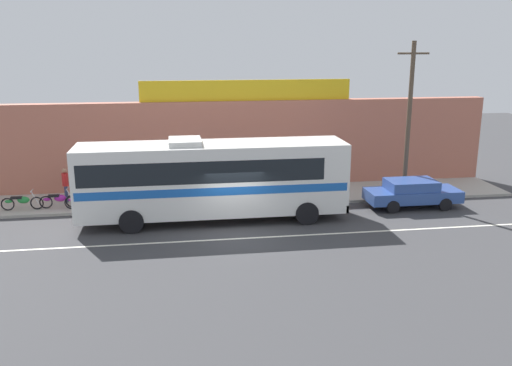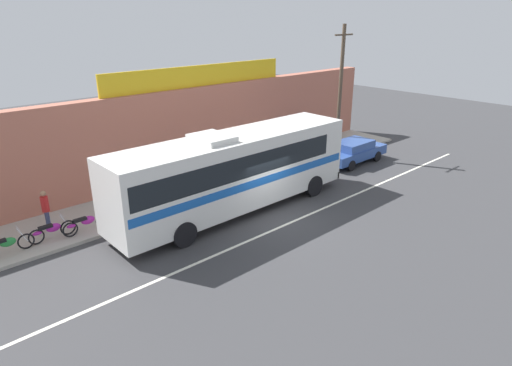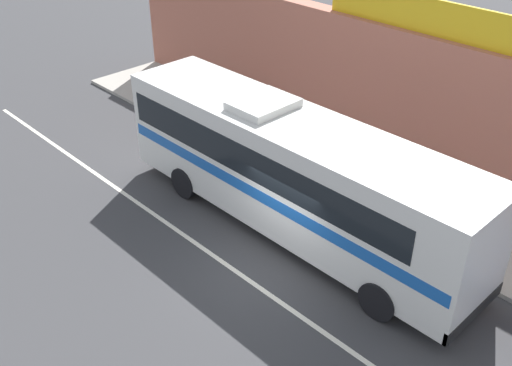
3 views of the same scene
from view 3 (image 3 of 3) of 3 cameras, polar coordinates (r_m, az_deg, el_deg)
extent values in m
plane|color=#3A3A3D|center=(16.55, 1.24, -7.99)|extent=(70.00, 70.00, 0.00)
cube|color=#A8A399|center=(19.85, 11.89, -0.95)|extent=(30.00, 3.60, 0.14)
cube|color=#B26651|center=(20.41, 16.15, 6.87)|extent=(30.00, 0.70, 4.80)
cube|color=gold|center=(18.78, 21.36, 13.52)|extent=(11.36, 0.12, 1.10)
cube|color=silver|center=(16.12, -0.79, -9.24)|extent=(30.00, 0.14, 0.01)
cube|color=silver|center=(16.91, 3.52, 1.20)|extent=(11.89, 2.55, 3.10)
cube|color=black|center=(16.92, 2.40, 3.39)|extent=(10.46, 2.57, 0.96)
cube|color=#1956B2|center=(17.07, 3.48, 0.33)|extent=(11.65, 2.57, 0.36)
cube|color=black|center=(14.10, 21.57, -6.14)|extent=(0.04, 2.29, 1.40)
cube|color=black|center=(15.22, 20.18, -11.55)|extent=(0.12, 2.55, 0.36)
cube|color=silver|center=(16.87, 0.72, 7.57)|extent=(1.40, 1.78, 0.24)
cylinder|color=black|center=(16.69, 16.48, -6.86)|extent=(1.04, 0.32, 1.04)
cylinder|color=black|center=(15.07, 11.69, -10.96)|extent=(1.04, 0.32, 1.04)
cylinder|color=black|center=(20.56, -1.65, 2.48)|extent=(1.04, 0.32, 1.04)
cylinder|color=black|center=(19.27, -6.84, 0.06)|extent=(1.04, 0.32, 1.04)
torus|color=black|center=(22.36, -2.56, 4.83)|extent=(0.62, 0.06, 0.62)
torus|color=black|center=(23.28, -4.78, 5.90)|extent=(0.62, 0.06, 0.62)
cylinder|color=silver|center=(22.28, -2.72, 5.59)|extent=(0.34, 0.04, 0.65)
cylinder|color=silver|center=(22.21, -2.91, 6.41)|extent=(0.03, 0.56, 0.03)
ellipsoid|color=#991E8C|center=(22.69, -3.60, 5.73)|extent=(0.56, 0.22, 0.34)
cube|color=black|center=(22.85, -4.12, 6.24)|extent=(0.52, 0.20, 0.10)
ellipsoid|color=#991E8C|center=(23.18, -4.70, 6.17)|extent=(0.36, 0.14, 0.16)
torus|color=black|center=(24.52, -6.88, 7.18)|extent=(0.62, 0.06, 0.62)
torus|color=black|center=(25.51, -8.73, 8.04)|extent=(0.62, 0.06, 0.62)
cylinder|color=silver|center=(24.46, -7.04, 7.87)|extent=(0.34, 0.04, 0.65)
cylinder|color=silver|center=(24.41, -7.24, 8.62)|extent=(0.03, 0.56, 0.03)
ellipsoid|color=#237F38|center=(24.89, -7.76, 7.95)|extent=(0.56, 0.22, 0.34)
cube|color=black|center=(25.07, -8.21, 8.39)|extent=(0.52, 0.20, 0.10)
ellipsoid|color=#237F38|center=(25.40, -8.68, 8.29)|extent=(0.36, 0.14, 0.16)
torus|color=black|center=(23.42, -4.28, 6.09)|extent=(0.62, 0.06, 0.62)
torus|color=black|center=(24.28, -6.15, 6.97)|extent=(0.62, 0.06, 0.62)
cylinder|color=silver|center=(23.35, -4.44, 6.82)|extent=(0.34, 0.04, 0.65)
cylinder|color=silver|center=(23.29, -4.63, 7.60)|extent=(0.03, 0.56, 0.03)
ellipsoid|color=#991E8C|center=(23.73, -5.16, 6.89)|extent=(0.56, 0.22, 0.34)
cube|color=black|center=(23.88, -5.60, 7.35)|extent=(0.52, 0.20, 0.10)
ellipsoid|color=#991E8C|center=(24.18, -6.08, 7.23)|extent=(0.36, 0.14, 0.16)
cylinder|color=navy|center=(24.30, -3.04, 7.41)|extent=(0.13, 0.13, 0.84)
cylinder|color=navy|center=(24.19, -3.37, 7.28)|extent=(0.13, 0.13, 0.84)
cylinder|color=red|center=(23.95, -3.26, 8.94)|extent=(0.30, 0.30, 0.63)
sphere|color=#A37556|center=(23.78, -3.29, 9.95)|extent=(0.23, 0.23, 0.23)
cylinder|color=red|center=(24.06, -2.90, 9.14)|extent=(0.08, 0.08, 0.58)
cylinder|color=red|center=(23.82, -3.62, 8.88)|extent=(0.08, 0.08, 0.58)
camera|label=1|loc=(17.27, -87.38, -8.92)|focal=38.25mm
camera|label=2|loc=(21.79, -54.90, 13.43)|focal=30.92mm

